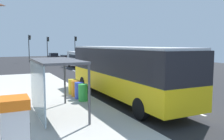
% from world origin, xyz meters
% --- Properties ---
extents(ground_plane, '(56.00, 92.00, 0.04)m').
position_xyz_m(ground_plane, '(0.00, 14.00, -0.02)').
color(ground_plane, '#262628').
extents(sidewalk_platform, '(6.20, 30.00, 0.18)m').
position_xyz_m(sidewalk_platform, '(-6.40, 2.00, 0.09)').
color(sidewalk_platform, beige).
rests_on(sidewalk_platform, ground).
extents(lane_stripe_seg_1, '(0.16, 2.20, 0.01)m').
position_xyz_m(lane_stripe_seg_1, '(0.25, -1.00, 0.01)').
color(lane_stripe_seg_1, silver).
rests_on(lane_stripe_seg_1, ground).
extents(lane_stripe_seg_2, '(0.16, 2.20, 0.01)m').
position_xyz_m(lane_stripe_seg_2, '(0.25, 4.00, 0.01)').
color(lane_stripe_seg_2, silver).
rests_on(lane_stripe_seg_2, ground).
extents(lane_stripe_seg_3, '(0.16, 2.20, 0.01)m').
position_xyz_m(lane_stripe_seg_3, '(0.25, 9.00, 0.01)').
color(lane_stripe_seg_3, silver).
rests_on(lane_stripe_seg_3, ground).
extents(lane_stripe_seg_4, '(0.16, 2.20, 0.01)m').
position_xyz_m(lane_stripe_seg_4, '(0.25, 14.00, 0.01)').
color(lane_stripe_seg_4, silver).
rests_on(lane_stripe_seg_4, ground).
extents(lane_stripe_seg_5, '(0.16, 2.20, 0.01)m').
position_xyz_m(lane_stripe_seg_5, '(0.25, 19.00, 0.01)').
color(lane_stripe_seg_5, silver).
rests_on(lane_stripe_seg_5, ground).
extents(lane_stripe_seg_6, '(0.16, 2.20, 0.01)m').
position_xyz_m(lane_stripe_seg_6, '(0.25, 24.00, 0.01)').
color(lane_stripe_seg_6, silver).
rests_on(lane_stripe_seg_6, ground).
extents(lane_stripe_seg_7, '(0.16, 2.20, 0.01)m').
position_xyz_m(lane_stripe_seg_7, '(0.25, 29.00, 0.01)').
color(lane_stripe_seg_7, silver).
rests_on(lane_stripe_seg_7, ground).
extents(bus, '(2.61, 11.03, 3.21)m').
position_xyz_m(bus, '(-1.71, 2.51, 1.84)').
color(bus, yellow).
rests_on(bus, ground).
extents(white_van, '(2.16, 5.26, 2.30)m').
position_xyz_m(white_van, '(2.20, 23.34, 1.34)').
color(white_van, white).
rests_on(white_van, ground).
extents(sedan_near, '(1.90, 4.43, 1.52)m').
position_xyz_m(sedan_near, '(2.30, 41.81, 0.79)').
color(sedan_near, black).
rests_on(sedan_near, ground).
extents(sedan_far, '(1.94, 4.45, 1.52)m').
position_xyz_m(sedan_far, '(2.30, 30.47, 0.79)').
color(sedan_far, '#A51919').
rests_on(sedan_far, ground).
extents(ticket_machine, '(0.66, 0.76, 1.94)m').
position_xyz_m(ticket_machine, '(-8.12, -4.09, 1.17)').
color(ticket_machine, silver).
rests_on(ticket_machine, sidewalk_platform).
extents(recycling_bin_green, '(0.52, 0.52, 0.95)m').
position_xyz_m(recycling_bin_green, '(-4.20, 2.58, 0.66)').
color(recycling_bin_green, green).
rests_on(recycling_bin_green, sidewalk_platform).
extents(recycling_bin_blue, '(0.52, 0.52, 0.95)m').
position_xyz_m(recycling_bin_blue, '(-4.20, 3.28, 0.66)').
color(recycling_bin_blue, blue).
rests_on(recycling_bin_blue, sidewalk_platform).
extents(recycling_bin_orange, '(0.52, 0.52, 0.95)m').
position_xyz_m(recycling_bin_orange, '(-4.20, 3.98, 0.66)').
color(recycling_bin_orange, orange).
rests_on(recycling_bin_orange, sidewalk_platform).
extents(recycling_bin_yellow, '(0.52, 0.52, 0.95)m').
position_xyz_m(recycling_bin_yellow, '(-4.20, 4.68, 0.66)').
color(recycling_bin_yellow, yellow).
rests_on(recycling_bin_yellow, sidewalk_platform).
extents(traffic_light_near_side, '(0.49, 0.28, 4.96)m').
position_xyz_m(traffic_light_near_side, '(5.50, 35.92, 3.30)').
color(traffic_light_near_side, '#2D2D2D').
rests_on(traffic_light_near_side, ground).
extents(traffic_light_far_side, '(0.49, 0.28, 5.11)m').
position_xyz_m(traffic_light_far_side, '(-3.10, 36.72, 3.39)').
color(traffic_light_far_side, '#2D2D2D').
rests_on(traffic_light_far_side, ground).
extents(traffic_light_median, '(0.49, 0.28, 4.84)m').
position_xyz_m(traffic_light_median, '(0.40, 37.52, 3.22)').
color(traffic_light_median, '#2D2D2D').
rests_on(traffic_light_median, ground).
extents(bus_shelter, '(1.80, 4.00, 2.50)m').
position_xyz_m(bus_shelter, '(-6.41, 0.57, 2.10)').
color(bus_shelter, '#4C4C51').
rests_on(bus_shelter, sidewalk_platform).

